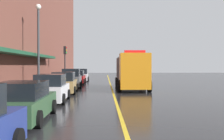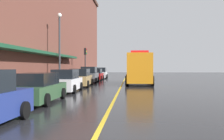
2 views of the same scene
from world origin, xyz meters
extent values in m
plane|color=#232326|center=(0.00, 25.00, 0.00)|extent=(112.00, 112.00, 0.00)
cube|color=gray|center=(-6.20, 25.00, 0.07)|extent=(2.40, 70.00, 0.15)
cube|color=gold|center=(0.00, 25.00, 0.00)|extent=(0.16, 70.00, 0.01)
cube|color=brown|center=(-12.02, 24.00, 8.60)|extent=(9.24, 64.00, 17.19)
cube|color=#19472D|center=(-6.85, 16.00, 3.10)|extent=(1.20, 22.40, 0.24)
cylinder|color=black|center=(-2.88, 2.39, 0.32)|extent=(0.24, 0.65, 0.64)
cube|color=#2D5133|center=(-3.98, 6.70, 0.56)|extent=(1.93, 4.90, 0.76)
cube|color=black|center=(-3.97, 6.46, 1.25)|extent=(1.72, 2.70, 0.63)
cylinder|color=black|center=(-4.94, 8.20, 0.32)|extent=(0.23, 0.64, 0.64)
cylinder|color=black|center=(-3.05, 8.23, 0.32)|extent=(0.23, 0.64, 0.64)
cylinder|color=black|center=(-4.91, 5.18, 0.32)|extent=(0.23, 0.64, 0.64)
cylinder|color=black|center=(-3.01, 5.20, 0.32)|extent=(0.23, 0.64, 0.64)
cube|color=silver|center=(-3.93, 12.43, 0.59)|extent=(1.82, 4.46, 0.83)
cube|color=black|center=(-3.92, 12.21, 1.35)|extent=(1.61, 2.47, 0.68)
cylinder|color=black|center=(-4.83, 13.78, 0.32)|extent=(0.23, 0.64, 0.64)
cylinder|color=black|center=(-3.08, 13.82, 0.32)|extent=(0.23, 0.64, 0.64)
cylinder|color=black|center=(-4.77, 11.04, 0.32)|extent=(0.23, 0.64, 0.64)
cylinder|color=black|center=(-3.02, 11.07, 0.32)|extent=(0.23, 0.64, 0.64)
cube|color=#A5844C|center=(-3.92, 17.84, 0.59)|extent=(1.92, 4.70, 0.84)
cube|color=black|center=(-3.91, 17.61, 1.36)|extent=(1.67, 2.61, 0.68)
cylinder|color=black|center=(-4.86, 19.25, 0.32)|extent=(0.24, 0.65, 0.64)
cylinder|color=black|center=(-3.08, 19.31, 0.32)|extent=(0.24, 0.65, 0.64)
cylinder|color=black|center=(-4.76, 16.37, 0.32)|extent=(0.24, 0.65, 0.64)
cylinder|color=black|center=(-2.98, 16.44, 0.32)|extent=(0.24, 0.65, 0.64)
cube|color=#595B60|center=(-4.05, 23.97, 0.65)|extent=(1.99, 4.92, 0.95)
cube|color=black|center=(-4.04, 23.73, 1.51)|extent=(1.73, 2.73, 0.77)
cylinder|color=black|center=(-5.02, 25.44, 0.32)|extent=(0.24, 0.65, 0.64)
cylinder|color=black|center=(-3.19, 25.51, 0.32)|extent=(0.24, 0.65, 0.64)
cylinder|color=black|center=(-4.91, 22.43, 0.32)|extent=(0.24, 0.65, 0.64)
cylinder|color=black|center=(-3.08, 22.50, 0.32)|extent=(0.24, 0.65, 0.64)
cube|color=maroon|center=(-4.04, 29.45, 0.57)|extent=(1.81, 4.27, 0.79)
cube|color=black|center=(-4.04, 29.23, 1.28)|extent=(1.62, 2.35, 0.64)
cylinder|color=black|center=(-4.96, 30.76, 0.32)|extent=(0.22, 0.64, 0.64)
cylinder|color=black|center=(-3.14, 30.77, 0.32)|extent=(0.22, 0.64, 0.64)
cylinder|color=black|center=(-4.95, 28.12, 0.32)|extent=(0.22, 0.64, 0.64)
cylinder|color=black|center=(-3.13, 28.13, 0.32)|extent=(0.22, 0.64, 0.64)
cube|color=silver|center=(-3.97, 34.98, 0.61)|extent=(2.01, 4.96, 0.87)
cube|color=black|center=(-3.96, 34.74, 1.41)|extent=(1.75, 2.75, 0.71)
cylinder|color=black|center=(-4.95, 36.47, 0.32)|extent=(0.24, 0.65, 0.64)
cylinder|color=black|center=(-3.10, 36.53, 0.32)|extent=(0.24, 0.65, 0.64)
cylinder|color=black|center=(-4.84, 33.43, 0.32)|extent=(0.24, 0.65, 0.64)
cylinder|color=black|center=(-2.99, 33.50, 0.32)|extent=(0.24, 0.65, 0.64)
cube|color=orange|center=(1.78, 18.30, 1.76)|extent=(2.45, 2.17, 2.91)
cube|color=#3F3F42|center=(1.79, 22.31, 1.64)|extent=(2.45, 5.26, 2.68)
cube|color=red|center=(1.78, 18.30, 3.33)|extent=(1.71, 0.60, 0.24)
cylinder|color=black|center=(3.02, 18.37, 0.50)|extent=(0.30, 1.00, 1.00)
cylinder|color=black|center=(0.55, 18.38, 0.50)|extent=(0.30, 1.00, 1.00)
cylinder|color=black|center=(3.02, 21.65, 0.50)|extent=(0.30, 1.00, 1.00)
cylinder|color=black|center=(0.55, 21.66, 0.50)|extent=(0.30, 1.00, 1.00)
cylinder|color=black|center=(3.03, 23.78, 0.50)|extent=(0.30, 1.00, 1.00)
cylinder|color=black|center=(0.56, 23.78, 0.50)|extent=(0.30, 1.00, 1.00)
cylinder|color=#4C4C51|center=(-5.35, 16.62, 0.68)|extent=(0.07, 0.07, 1.05)
cube|color=black|center=(-5.35, 16.62, 1.34)|extent=(0.14, 0.18, 0.28)
cylinder|color=#33383D|center=(-5.95, 17.78, 3.40)|extent=(0.18, 0.18, 6.50)
sphere|color=white|center=(-5.95, 17.78, 6.87)|extent=(0.44, 0.44, 0.44)
cylinder|color=#232326|center=(-5.30, 28.06, 1.85)|extent=(0.14, 0.14, 3.40)
cube|color=black|center=(-5.30, 28.06, 4.00)|extent=(0.28, 0.36, 0.90)
sphere|color=red|center=(-5.14, 28.06, 4.30)|extent=(0.16, 0.16, 0.16)
sphere|color=gold|center=(-5.14, 28.06, 4.00)|extent=(0.16, 0.16, 0.16)
sphere|color=green|center=(-5.14, 28.06, 3.70)|extent=(0.16, 0.16, 0.16)
camera|label=1|loc=(-0.70, -4.63, 2.20)|focal=44.91mm
camera|label=2|loc=(0.95, -6.51, 1.88)|focal=41.00mm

